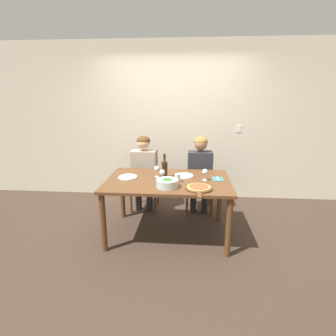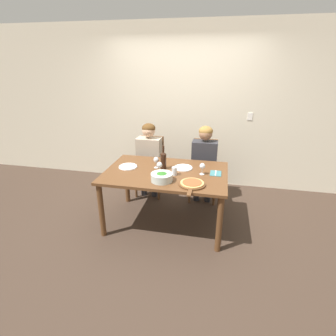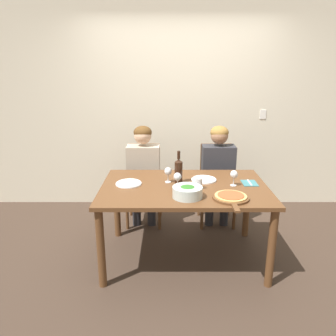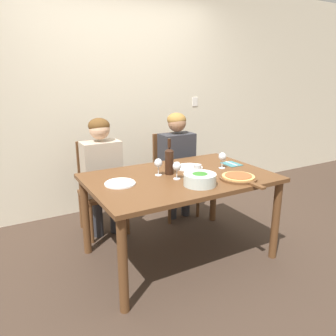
{
  "view_description": "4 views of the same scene",
  "coord_description": "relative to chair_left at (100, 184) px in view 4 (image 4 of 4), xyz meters",
  "views": [
    {
      "loc": [
        0.25,
        -3.16,
        1.8
      ],
      "look_at": [
        -0.01,
        0.09,
        0.9
      ],
      "focal_mm": 28.0,
      "sensor_mm": 36.0,
      "label": 1
    },
    {
      "loc": [
        0.67,
        -3.04,
        2.09
      ],
      "look_at": [
        0.03,
        -0.03,
        0.83
      ],
      "focal_mm": 28.0,
      "sensor_mm": 36.0,
      "label": 2
    },
    {
      "loc": [
        -0.15,
        -2.91,
        1.83
      ],
      "look_at": [
        -0.14,
        0.1,
        0.91
      ],
      "focal_mm": 35.0,
      "sensor_mm": 36.0,
      "label": 3
    },
    {
      "loc": [
        -1.41,
        -2.3,
        1.62
      ],
      "look_at": [
        -0.11,
        0.01,
        0.85
      ],
      "focal_mm": 35.0,
      "sensor_mm": 36.0,
      "label": 4
    }
  ],
  "objects": [
    {
      "name": "ground_plane",
      "position": [
        0.44,
        -0.88,
        -0.5
      ],
      "size": [
        40.0,
        40.0,
        0.0
      ],
      "primitive_type": "plane",
      "color": "#3D2D23"
    },
    {
      "name": "back_wall",
      "position": [
        0.44,
        0.57,
        0.85
      ],
      "size": [
        10.0,
        0.06,
        2.7
      ],
      "color": "beige",
      "rests_on": "ground"
    },
    {
      "name": "dining_table",
      "position": [
        0.44,
        -0.88,
        0.18
      ],
      "size": [
        1.57,
        1.03,
        0.77
      ],
      "color": "brown",
      "rests_on": "ground"
    },
    {
      "name": "chair_left",
      "position": [
        0.0,
        0.0,
        0.0
      ],
      "size": [
        0.42,
        0.42,
        0.95
      ],
      "color": "brown",
      "rests_on": "ground"
    },
    {
      "name": "chair_right",
      "position": [
        0.88,
        0.0,
        0.0
      ],
      "size": [
        0.42,
        0.42,
        0.95
      ],
      "color": "brown",
      "rests_on": "ground"
    },
    {
      "name": "person_woman",
      "position": [
        -0.0,
        -0.12,
        0.22
      ],
      "size": [
        0.47,
        0.51,
        1.2
      ],
      "color": "#28282D",
      "rests_on": "ground"
    },
    {
      "name": "person_man",
      "position": [
        0.88,
        -0.12,
        0.22
      ],
      "size": [
        0.47,
        0.51,
        1.2
      ],
      "color": "#28282D",
      "rests_on": "ground"
    },
    {
      "name": "wine_bottle",
      "position": [
        0.39,
        -0.79,
        0.39
      ],
      "size": [
        0.08,
        0.08,
        0.32
      ],
      "color": "black",
      "rests_on": "dining_table"
    },
    {
      "name": "broccoli_bowl",
      "position": [
        0.46,
        -1.16,
        0.32
      ],
      "size": [
        0.26,
        0.26,
        0.1
      ],
      "color": "silver",
      "rests_on": "dining_table"
    },
    {
      "name": "dinner_plate_left",
      "position": [
        -0.09,
        -0.83,
        0.28
      ],
      "size": [
        0.25,
        0.25,
        0.02
      ],
      "color": "white",
      "rests_on": "dining_table"
    },
    {
      "name": "dinner_plate_right",
      "position": [
        0.65,
        -0.72,
        0.28
      ],
      "size": [
        0.25,
        0.25,
        0.02
      ],
      "color": "white",
      "rests_on": "dining_table"
    },
    {
      "name": "pizza_on_board",
      "position": [
        0.82,
        -1.2,
        0.28
      ],
      "size": [
        0.31,
        0.45,
        0.04
      ],
      "color": "brown",
      "rests_on": "dining_table"
    },
    {
      "name": "wine_glass_left",
      "position": [
        0.29,
        -0.78,
        0.37
      ],
      "size": [
        0.07,
        0.07,
        0.15
      ],
      "color": "silver",
      "rests_on": "dining_table"
    },
    {
      "name": "wine_glass_right",
      "position": [
        0.91,
        -0.87,
        0.37
      ],
      "size": [
        0.07,
        0.07,
        0.15
      ],
      "color": "silver",
      "rests_on": "dining_table"
    },
    {
      "name": "wine_glass_centre",
      "position": [
        0.38,
        -0.94,
        0.37
      ],
      "size": [
        0.07,
        0.07,
        0.15
      ],
      "color": "silver",
      "rests_on": "dining_table"
    },
    {
      "name": "water_tumbler",
      "position": [
        0.57,
        -0.96,
        0.32
      ],
      "size": [
        0.07,
        0.07,
        0.1
      ],
      "color": "silver",
      "rests_on": "dining_table"
    },
    {
      "name": "fork_on_napkin",
      "position": [
        1.08,
        -0.81,
        0.27
      ],
      "size": [
        0.14,
        0.18,
        0.01
      ],
      "color": "#387075",
      "rests_on": "dining_table"
    }
  ]
}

